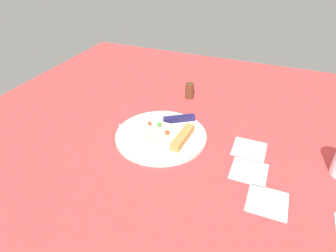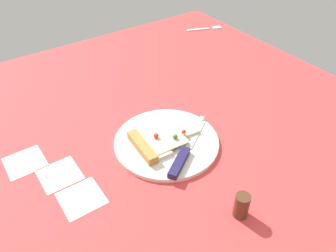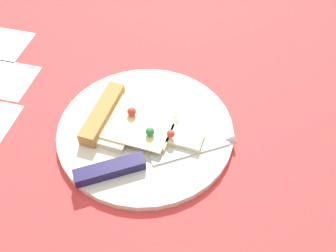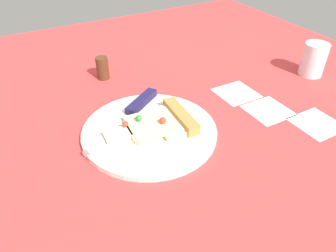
% 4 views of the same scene
% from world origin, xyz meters
% --- Properties ---
extents(ground_plane, '(1.42, 1.42, 0.03)m').
position_xyz_m(ground_plane, '(0.00, 0.00, -0.01)').
color(ground_plane, '#D13838').
rests_on(ground_plane, ground).
extents(plate, '(0.27, 0.27, 0.01)m').
position_xyz_m(plate, '(0.01, -0.04, 0.01)').
color(plate, silver).
rests_on(plate, ground_plane).
extents(pizza_slice, '(0.12, 0.18, 0.03)m').
position_xyz_m(pizza_slice, '(0.01, -0.02, 0.02)').
color(pizza_slice, beige).
rests_on(pizza_slice, plate).
extents(knife, '(0.15, 0.21, 0.02)m').
position_xyz_m(knife, '(-0.06, -0.06, 0.02)').
color(knife, silver).
rests_on(knife, plate).
extents(pepper_shaker, '(0.03, 0.03, 0.06)m').
position_xyz_m(pepper_shaker, '(-0.26, -0.05, 0.03)').
color(pepper_shaker, '#4C2D19').
rests_on(pepper_shaker, ground_plane).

